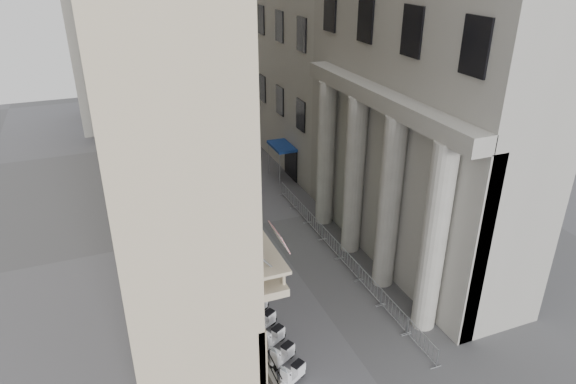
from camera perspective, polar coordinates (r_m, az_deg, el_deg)
name	(u,v)px	position (r m, az deg, el deg)	size (l,w,h in m)	color
iron_fence	(206,243)	(34.41, -9.09, -5.66)	(0.30, 28.00, 1.40)	black
blue_awning	(282,178)	(43.35, -0.67, 1.52)	(1.60, 3.00, 3.00)	navy
flag	(280,382)	(24.54, -0.85, -20.39)	(1.00, 1.40, 8.20)	#9E0C11
scooter_0	(293,384)	(24.48, 0.59, -20.54)	(0.56, 1.40, 1.50)	white
scooter_1	(283,364)	(25.31, -0.56, -18.61)	(0.56, 1.40, 1.50)	white
scooter_2	(274,347)	(26.19, -1.60, -16.80)	(0.56, 1.40, 1.50)	white
scooter_3	(265,330)	(27.09, -2.57, -15.10)	(0.56, 1.40, 1.50)	white
scooter_4	(257,315)	(28.02, -3.45, -13.52)	(0.56, 1.40, 1.50)	white
scooter_5	(250,301)	(28.98, -4.27, -12.03)	(0.56, 1.40, 1.50)	white
scooter_6	(243,289)	(29.96, -5.02, -10.63)	(0.56, 1.40, 1.50)	white
scooter_7	(237,277)	(30.96, -5.72, -9.33)	(0.56, 1.40, 1.50)	white
scooter_8	(231,265)	(31.98, -6.38, -8.10)	(0.56, 1.40, 1.50)	white
scooter_9	(225,255)	(33.02, -6.98, -6.96)	(0.56, 1.40, 1.50)	white
scooter_10	(220,245)	(34.08, -7.55, -5.88)	(0.56, 1.40, 1.50)	white
scooter_11	(215,236)	(35.15, -8.08, -4.86)	(0.56, 1.40, 1.50)	white
scooter_12	(211,227)	(36.23, -8.58, -3.91)	(0.56, 1.40, 1.50)	white
scooter_13	(206,219)	(37.32, -9.05, -3.01)	(0.56, 1.40, 1.50)	white
scooter_14	(202,212)	(38.43, -9.49, -2.16)	(0.56, 1.40, 1.50)	white
barrier_0	(421,351)	(26.75, 14.52, -16.70)	(0.60, 2.40, 1.10)	#9DA0A4
barrier_1	(393,319)	(28.26, 11.56, -13.69)	(0.60, 2.40, 1.10)	#9DA0A4
barrier_2	(369,292)	(29.91, 8.98, -10.96)	(0.60, 2.40, 1.10)	#9DA0A4
barrier_3	(348,269)	(31.66, 6.72, -8.51)	(0.60, 2.40, 1.10)	#9DA0A4
barrier_4	(330,249)	(33.51, 4.72, -6.31)	(0.60, 2.40, 1.10)	#9DA0A4
barrier_5	(314,231)	(35.44, 2.95, -4.34)	(0.60, 2.40, 1.10)	#9DA0A4
barrier_6	(300,215)	(37.44, 1.38, -2.57)	(0.60, 2.40, 1.10)	#9DA0A4
barrier_7	(288,201)	(39.49, -0.03, -0.99)	(0.60, 2.40, 1.10)	#9DA0A4
security_tent	(237,187)	(35.70, -5.68, 0.53)	(3.86, 3.86, 3.14)	white
street_lamp	(193,150)	(35.90, -10.47, 4.59)	(2.76, 0.33, 8.46)	gray
info_kiosk	(229,241)	(32.60, -6.58, -5.39)	(0.43, 0.94, 1.92)	black
pedestrian_a	(220,151)	(47.06, -7.54, 4.48)	(0.66, 0.44, 1.82)	#0E1738
pedestrian_b	(252,182)	(40.88, -4.01, 1.17)	(0.79, 0.62, 1.62)	black
pedestrian_c	(200,156)	(46.51, -9.79, 3.91)	(0.77, 0.50, 1.58)	black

